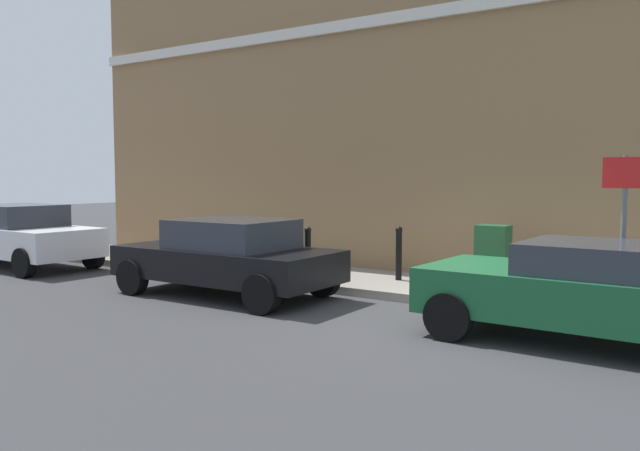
{
  "coord_description": "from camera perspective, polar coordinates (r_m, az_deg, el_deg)",
  "views": [
    {
      "loc": [
        -8.71,
        -3.44,
        2.15
      ],
      "look_at": [
        1.44,
        3.38,
        1.2
      ],
      "focal_mm": 35.67,
      "sensor_mm": 36.0,
      "label": 1
    }
  ],
  "objects": [
    {
      "name": "car_green",
      "position": [
        8.83,
        22.81,
        -5.35
      ],
      "size": [
        2.04,
        4.07,
        1.31
      ],
      "rotation": [
        0.0,
        0.0,
        1.55
      ],
      "color": "#195933",
      "rests_on": "ground"
    },
    {
      "name": "street_sign",
      "position": [
        10.02,
        25.63,
        1.22
      ],
      "size": [
        0.08,
        0.6,
        2.3
      ],
      "color": "#59595B",
      "rests_on": "sidewalk"
    },
    {
      "name": "car_white",
      "position": [
        16.67,
        -25.44,
        -0.77
      ],
      "size": [
        2.0,
        4.49,
        1.48
      ],
      "rotation": [
        0.0,
        0.0,
        1.55
      ],
      "color": "silver",
      "rests_on": "ground"
    },
    {
      "name": "corner_building",
      "position": [
        17.53,
        5.43,
        13.17
      ],
      "size": [
        6.72,
        13.68,
        9.64
      ],
      "color": "olive",
      "rests_on": "ground"
    },
    {
      "name": "bollard_far_kerb",
      "position": [
        12.17,
        -1.1,
        -2.38
      ],
      "size": [
        0.14,
        0.14,
        1.04
      ],
      "color": "black",
      "rests_on": "sidewalk"
    },
    {
      "name": "ground",
      "position": [
        9.61,
        12.18,
        -8.58
      ],
      "size": [
        80.0,
        80.0,
        0.0
      ],
      "primitive_type": "plane",
      "color": "#38383A"
    },
    {
      "name": "bollard_near_cabinet",
      "position": [
        12.33,
        7.08,
        -2.32
      ],
      "size": [
        0.14,
        0.14,
        1.04
      ],
      "color": "black",
      "rests_on": "sidewalk"
    },
    {
      "name": "utility_cabinet",
      "position": [
        11.52,
        15.23,
        -3.03
      ],
      "size": [
        0.46,
        0.61,
        1.15
      ],
      "color": "#1E4C28",
      "rests_on": "sidewalk"
    },
    {
      "name": "car_black",
      "position": [
        11.5,
        -8.26,
        -2.73
      ],
      "size": [
        1.97,
        4.11,
        1.39
      ],
      "rotation": [
        0.0,
        0.0,
        1.57
      ],
      "color": "black",
      "rests_on": "ground"
    },
    {
      "name": "sidewalk",
      "position": [
        14.48,
        -7.25,
        -3.83
      ],
      "size": [
        2.26,
        30.0,
        0.15
      ],
      "primitive_type": "cube",
      "color": "gray",
      "rests_on": "ground"
    }
  ]
}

